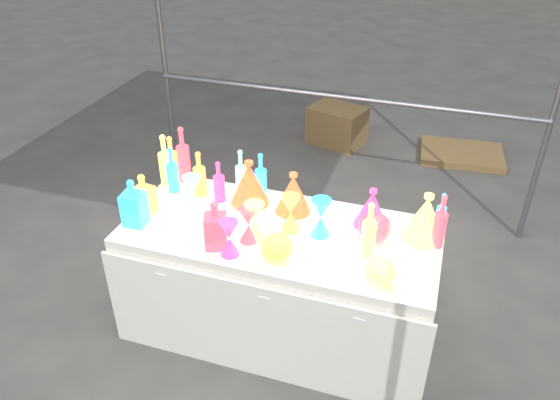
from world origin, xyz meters
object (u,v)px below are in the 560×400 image
(cardboard_box_closed, at_px, (337,125))
(globe_0, at_px, (277,249))
(display_table, at_px, (280,281))
(lampshade_0, at_px, (249,182))
(bottle_0, at_px, (171,158))
(decanter_0, at_px, (144,194))
(hourglass_0, at_px, (248,225))

(cardboard_box_closed, distance_m, globe_0, 3.05)
(display_table, bearing_deg, lampshade_0, 139.10)
(globe_0, distance_m, lampshade_0, 0.59)
(bottle_0, bearing_deg, cardboard_box_closed, 76.03)
(decanter_0, bearing_deg, lampshade_0, 38.48)
(bottle_0, relative_size, lampshade_0, 1.08)
(bottle_0, bearing_deg, lampshade_0, -11.15)
(cardboard_box_closed, height_order, bottle_0, bottle_0)
(decanter_0, bearing_deg, display_table, 14.45)
(cardboard_box_closed, relative_size, decanter_0, 2.03)
(cardboard_box_closed, bearing_deg, hourglass_0, -70.74)
(display_table, relative_size, bottle_0, 5.99)
(display_table, xyz_separation_m, cardboard_box_closed, (-0.26, 2.71, -0.18))
(display_table, relative_size, hourglass_0, 8.90)
(lampshade_0, bearing_deg, cardboard_box_closed, 103.26)
(cardboard_box_closed, height_order, globe_0, globe_0)
(display_table, bearing_deg, decanter_0, -174.56)
(cardboard_box_closed, distance_m, lampshade_0, 2.58)
(display_table, bearing_deg, hourglass_0, -132.85)
(cardboard_box_closed, relative_size, hourglass_0, 2.60)
(decanter_0, bearing_deg, globe_0, -2.31)
(display_table, height_order, lampshade_0, lampshade_0)
(display_table, xyz_separation_m, lampshade_0, (-0.27, 0.23, 0.52))
(decanter_0, distance_m, hourglass_0, 0.68)
(lampshade_0, bearing_deg, hourglass_0, -56.71)
(bottle_0, height_order, globe_0, bottle_0)
(bottle_0, bearing_deg, display_table, -22.14)
(bottle_0, xyz_separation_m, hourglass_0, (0.72, -0.49, -0.05))
(display_table, bearing_deg, cardboard_box_closed, 95.49)
(cardboard_box_closed, height_order, decanter_0, decanter_0)
(display_table, distance_m, lampshade_0, 0.63)
(display_table, bearing_deg, bottle_0, 157.86)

